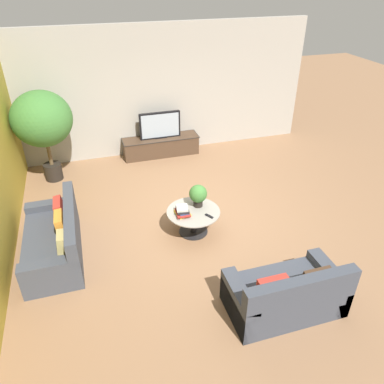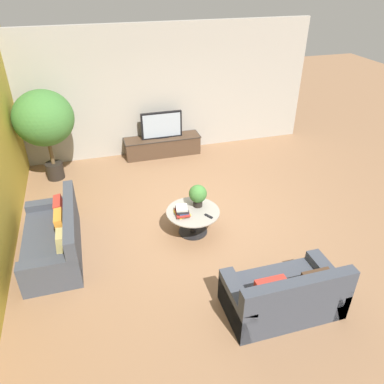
{
  "view_description": "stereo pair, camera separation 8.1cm",
  "coord_description": "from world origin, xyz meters",
  "px_view_note": "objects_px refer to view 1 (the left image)",
  "views": [
    {
      "loc": [
        -1.79,
        -5.33,
        4.1
      ],
      "look_at": [
        -0.11,
        0.16,
        0.55
      ],
      "focal_mm": 35.0,
      "sensor_mm": 36.0,
      "label": 1
    },
    {
      "loc": [
        -1.71,
        -5.36,
        4.1
      ],
      "look_at": [
        -0.11,
        0.16,
        0.55
      ],
      "focal_mm": 35.0,
      "sensor_mm": 36.0,
      "label": 2
    }
  ],
  "objects_px": {
    "couch_near_entry": "(286,294)",
    "potted_plant_tabletop": "(198,195)",
    "television": "(160,125)",
    "media_console": "(161,146)",
    "couch_by_wall": "(55,241)",
    "coffee_table": "(193,218)",
    "potted_palm_tall": "(42,121)"
  },
  "relations": [
    {
      "from": "couch_near_entry",
      "to": "potted_plant_tabletop",
      "type": "bearing_deg",
      "value": -75.82
    },
    {
      "from": "couch_near_entry",
      "to": "potted_palm_tall",
      "type": "bearing_deg",
      "value": -57.32
    },
    {
      "from": "television",
      "to": "potted_plant_tabletop",
      "type": "distance_m",
      "value": 3.08
    },
    {
      "from": "television",
      "to": "couch_near_entry",
      "type": "relative_size",
      "value": 0.64
    },
    {
      "from": "couch_by_wall",
      "to": "potted_palm_tall",
      "type": "xyz_separation_m",
      "value": [
        -0.08,
        2.65,
        1.06
      ]
    },
    {
      "from": "television",
      "to": "media_console",
      "type": "bearing_deg",
      "value": 90.0
    },
    {
      "from": "media_console",
      "to": "television",
      "type": "distance_m",
      "value": 0.53
    },
    {
      "from": "television",
      "to": "couch_by_wall",
      "type": "bearing_deg",
      "value": -127.84
    },
    {
      "from": "coffee_table",
      "to": "couch_by_wall",
      "type": "height_order",
      "value": "couch_by_wall"
    },
    {
      "from": "coffee_table",
      "to": "couch_by_wall",
      "type": "xyz_separation_m",
      "value": [
        -2.29,
        0.06,
        -0.02
      ]
    },
    {
      "from": "coffee_table",
      "to": "media_console",
      "type": "bearing_deg",
      "value": 87.16
    },
    {
      "from": "media_console",
      "to": "potted_plant_tabletop",
      "type": "relative_size",
      "value": 4.56
    },
    {
      "from": "coffee_table",
      "to": "couch_by_wall",
      "type": "relative_size",
      "value": 0.51
    },
    {
      "from": "coffee_table",
      "to": "potted_palm_tall",
      "type": "height_order",
      "value": "potted_palm_tall"
    },
    {
      "from": "media_console",
      "to": "television",
      "type": "height_order",
      "value": "television"
    },
    {
      "from": "coffee_table",
      "to": "potted_palm_tall",
      "type": "xyz_separation_m",
      "value": [
        -2.37,
        2.72,
        1.05
      ]
    },
    {
      "from": "television",
      "to": "potted_palm_tall",
      "type": "relative_size",
      "value": 0.5
    },
    {
      "from": "couch_by_wall",
      "to": "media_console",
      "type": "bearing_deg",
      "value": 142.17
    },
    {
      "from": "media_console",
      "to": "couch_by_wall",
      "type": "height_order",
      "value": "couch_by_wall"
    },
    {
      "from": "television",
      "to": "potted_palm_tall",
      "type": "bearing_deg",
      "value": -168.77
    },
    {
      "from": "television",
      "to": "coffee_table",
      "type": "xyz_separation_m",
      "value": [
        -0.16,
        -3.22,
        -0.46
      ]
    },
    {
      "from": "television",
      "to": "coffee_table",
      "type": "relative_size",
      "value": 1.06
    },
    {
      "from": "couch_by_wall",
      "to": "potted_palm_tall",
      "type": "relative_size",
      "value": 0.92
    },
    {
      "from": "television",
      "to": "couch_near_entry",
      "type": "xyz_separation_m",
      "value": [
        0.52,
        -5.25,
        -0.48
      ]
    },
    {
      "from": "television",
      "to": "potted_palm_tall",
      "type": "distance_m",
      "value": 2.64
    },
    {
      "from": "television",
      "to": "potted_plant_tabletop",
      "type": "height_order",
      "value": "television"
    },
    {
      "from": "couch_near_entry",
      "to": "television",
      "type": "bearing_deg",
      "value": -84.37
    },
    {
      "from": "potted_palm_tall",
      "to": "potted_plant_tabletop",
      "type": "xyz_separation_m",
      "value": [
        2.5,
        -2.58,
        -0.68
      ]
    },
    {
      "from": "coffee_table",
      "to": "potted_plant_tabletop",
      "type": "xyz_separation_m",
      "value": [
        0.13,
        0.14,
        0.37
      ]
    },
    {
      "from": "television",
      "to": "couch_near_entry",
      "type": "bearing_deg",
      "value": -84.37
    },
    {
      "from": "couch_by_wall",
      "to": "potted_palm_tall",
      "type": "height_order",
      "value": "potted_palm_tall"
    },
    {
      "from": "television",
      "to": "couch_near_entry",
      "type": "distance_m",
      "value": 5.3
    }
  ]
}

